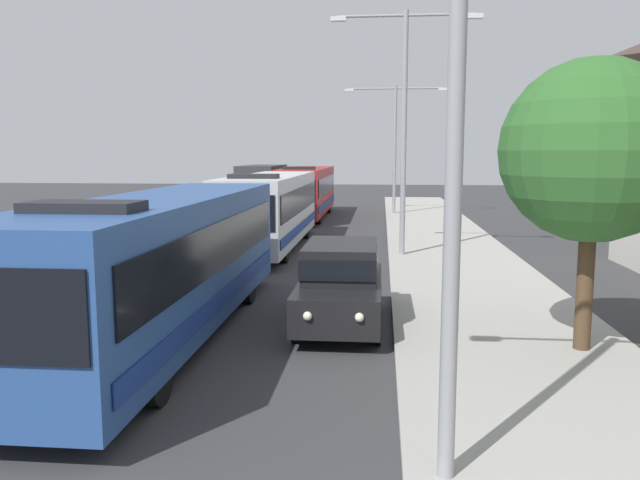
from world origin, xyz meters
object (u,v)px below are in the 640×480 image
at_px(streetlamp_mid, 404,110).
at_px(streetlamp_far, 395,135).
at_px(box_truck_oncoming, 260,188).
at_px(bus_lead, 164,260).
at_px(bus_second_in_line, 270,208).
at_px(white_suv, 341,281).
at_px(streetlamp_near, 457,70).
at_px(bus_middle, 306,190).
at_px(roadside_tree, 593,152).

bearing_deg(streetlamp_mid, streetlamp_far, 90.00).
relative_size(box_truck_oncoming, streetlamp_mid, 0.94).
distance_m(bus_lead, bus_second_in_line, 13.03).
relative_size(bus_second_in_line, box_truck_oncoming, 1.35).
bearing_deg(streetlamp_mid, bus_lead, -116.17).
bearing_deg(streetlamp_mid, white_suv, -100.02).
xyz_separation_m(bus_second_in_line, streetlamp_far, (5.40, 14.67, 3.41)).
height_order(bus_second_in_line, white_suv, bus_second_in_line).
relative_size(streetlamp_near, streetlamp_far, 0.96).
bearing_deg(bus_lead, streetlamp_far, 78.97).
bearing_deg(streetlamp_near, streetlamp_far, 90.00).
height_order(bus_middle, streetlamp_far, streetlamp_far).
height_order(bus_middle, box_truck_oncoming, bus_middle).
xyz_separation_m(bus_middle, streetlamp_near, (5.40, -31.56, 3.16)).
bearing_deg(bus_second_in_line, bus_lead, -90.00).
relative_size(bus_second_in_line, streetlamp_near, 1.48).
bearing_deg(bus_second_in_line, white_suv, -72.42).
bearing_deg(streetlamp_far, box_truck_oncoming, 178.07).
bearing_deg(streetlamp_mid, bus_middle, 109.99).
height_order(bus_second_in_line, streetlamp_mid, streetlamp_mid).
height_order(bus_lead, bus_second_in_line, same).
bearing_deg(roadside_tree, white_suv, 159.33).
relative_size(bus_middle, white_suv, 2.51).
xyz_separation_m(bus_lead, white_suv, (3.70, 1.36, -0.66)).
height_order(bus_second_in_line, streetlamp_far, streetlamp_far).
relative_size(bus_lead, streetlamp_mid, 1.33).
bearing_deg(bus_lead, box_truck_oncoming, 96.73).
bearing_deg(bus_lead, streetlamp_mid, 63.83).
bearing_deg(bus_second_in_line, streetlamp_far, 69.80).
relative_size(white_suv, streetlamp_far, 0.58).
xyz_separation_m(white_suv, roadside_tree, (4.85, -1.83, 2.95)).
height_order(box_truck_oncoming, roadside_tree, roadside_tree).
relative_size(bus_second_in_line, streetlamp_far, 1.42).
relative_size(white_suv, streetlamp_mid, 0.52).
bearing_deg(streetlamp_far, streetlamp_near, -90.00).
height_order(white_suv, streetlamp_far, streetlamp_far).
xyz_separation_m(bus_lead, streetlamp_mid, (5.40, 10.99, 3.84)).
distance_m(bus_lead, streetlamp_mid, 12.83).
xyz_separation_m(white_suv, box_truck_oncoming, (-7.00, 26.64, 0.68)).
distance_m(streetlamp_near, roadside_tree, 6.20).
distance_m(bus_lead, box_truck_oncoming, 28.19).
distance_m(bus_lead, white_suv, 4.00).
height_order(streetlamp_mid, roadside_tree, streetlamp_mid).
height_order(bus_lead, bus_middle, same).
relative_size(bus_lead, roadside_tree, 2.12).
height_order(bus_lead, streetlamp_near, streetlamp_near).
relative_size(bus_middle, box_truck_oncoming, 1.38).
height_order(white_suv, streetlamp_mid, streetlamp_mid).
bearing_deg(white_suv, box_truck_oncoming, 104.72).
height_order(bus_lead, streetlamp_far, streetlamp_far).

